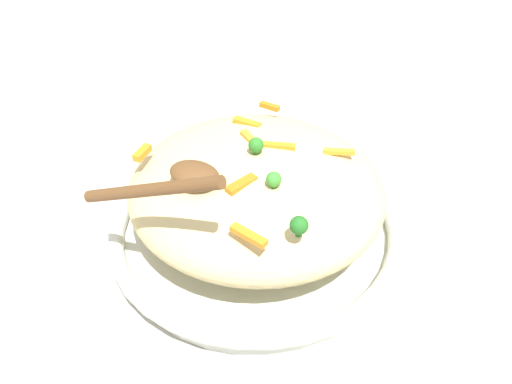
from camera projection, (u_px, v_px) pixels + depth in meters
The scene contains 15 objects.
ground_plane at pixel (256, 242), 0.64m from camera, with size 2.40×2.40×0.00m, color beige.
serving_bowl at pixel (256, 228), 0.63m from camera, with size 0.36×0.36×0.04m.
pasta_mound at pixel (256, 188), 0.58m from camera, with size 0.30×0.29×0.10m, color #DBC689.
carrot_piece_0 at pixel (339, 152), 0.57m from camera, with size 0.03×0.01×0.01m, color orange.
carrot_piece_1 at pixel (242, 184), 0.52m from camera, with size 0.04×0.01×0.01m, color orange.
carrot_piece_2 at pixel (277, 146), 0.56m from camera, with size 0.04×0.01×0.01m, color orange.
carrot_piece_3 at pixel (247, 123), 0.62m from camera, with size 0.04×0.01×0.01m, color orange.
carrot_piece_4 at pixel (270, 106), 0.65m from camera, with size 0.03×0.01×0.01m, color orange.
carrot_piece_5 at pixel (251, 140), 0.57m from camera, with size 0.04×0.01×0.01m, color orange.
carrot_piece_6 at pixel (142, 153), 0.56m from camera, with size 0.03×0.01×0.01m, color orange.
carrot_piece_7 at pixel (249, 235), 0.46m from camera, with size 0.04×0.01×0.01m, color orange.
broccoli_floret_0 at pixel (254, 147), 0.54m from camera, with size 0.02×0.02×0.02m.
broccoli_floret_1 at pixel (299, 226), 0.46m from camera, with size 0.02×0.02×0.02m.
broccoli_floret_2 at pixel (274, 180), 0.51m from camera, with size 0.02×0.02×0.02m.
serving_spoon at pixel (179, 179), 0.49m from camera, with size 0.15×0.11×0.08m.
Camera 1 is at (0.22, -0.40, 0.45)m, focal length 35.13 mm.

